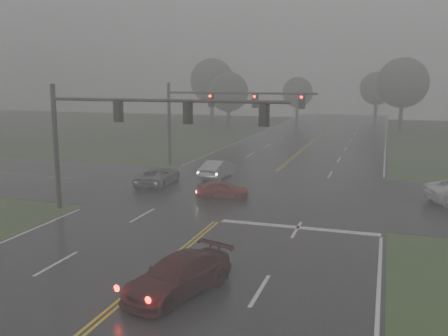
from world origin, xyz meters
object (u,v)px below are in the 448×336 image
(car_grey, at_px, (158,185))
(signal_gantry_near, at_px, (121,123))
(sedan_silver, at_px, (218,178))
(signal_gantry_far, at_px, (213,108))
(sedan_maroon, at_px, (179,294))
(sedan_red, at_px, (222,199))

(car_grey, relative_size, signal_gantry_near, 0.34)
(car_grey, bearing_deg, sedan_silver, -134.90)
(sedan_silver, height_order, signal_gantry_far, signal_gantry_far)
(sedan_silver, bearing_deg, signal_gantry_near, 86.63)
(sedan_maroon, xyz_separation_m, car_grey, (-8.98, 17.15, 0.00))
(sedan_red, bearing_deg, sedan_maroon, 175.16)
(sedan_maroon, xyz_separation_m, signal_gantry_near, (-7.42, 9.22, 5.33))
(sedan_red, xyz_separation_m, car_grey, (-5.90, 2.62, 0.00))
(sedan_maroon, distance_m, car_grey, 19.36)
(sedan_maroon, xyz_separation_m, sedan_red, (-3.07, 14.53, 0.00))
(sedan_red, relative_size, car_grey, 0.74)
(signal_gantry_near, xyz_separation_m, signal_gantry_far, (-0.27, 16.59, -0.07))
(sedan_silver, distance_m, signal_gantry_far, 7.39)
(sedan_red, height_order, sedan_silver, sedan_silver)
(sedan_maroon, relative_size, signal_gantry_near, 0.33)
(sedan_maroon, height_order, car_grey, sedan_maroon)
(sedan_red, xyz_separation_m, signal_gantry_far, (-4.62, 11.28, 5.26))
(sedan_red, bearing_deg, signal_gantry_far, 5.49)
(sedan_red, xyz_separation_m, signal_gantry_near, (-4.35, -5.31, 5.33))
(sedan_red, height_order, car_grey, car_grey)
(signal_gantry_near, distance_m, signal_gantry_far, 16.59)
(sedan_maroon, height_order, signal_gantry_near, signal_gantry_near)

